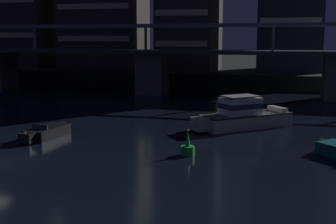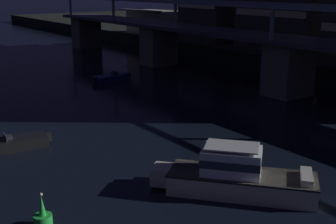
{
  "view_description": "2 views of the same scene",
  "coord_description": "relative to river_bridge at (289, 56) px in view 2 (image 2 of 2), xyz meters",
  "views": [
    {
      "loc": [
        17.41,
        -22.64,
        7.59
      ],
      "look_at": [
        7.49,
        15.9,
        1.02
      ],
      "focal_mm": 48.07,
      "sensor_mm": 36.0,
      "label": 1
    },
    {
      "loc": [
        31.06,
        -1.12,
        11.17
      ],
      "look_at": [
        3.53,
        18.44,
        1.83
      ],
      "focal_mm": 48.85,
      "sensor_mm": 36.0,
      "label": 2
    }
  ],
  "objects": [
    {
      "name": "speedboat_near_center",
      "position": [
        -17.21,
        -11.62,
        -3.75
      ],
      "size": [
        2.2,
        5.23,
        1.16
      ],
      "color": "#19234C",
      "rests_on": "ground"
    },
    {
      "name": "waterfront_pavilion",
      "position": [
        -42.6,
        11.91,
        0.27
      ],
      "size": [
        12.4,
        7.4,
        4.7
      ],
      "color": "#B2AD9E",
      "rests_on": "far_riverbank"
    },
    {
      "name": "speedboat_near_right",
      "position": [
        -0.16,
        -28.58,
        -3.75
      ],
      "size": [
        2.18,
        5.23,
        1.16
      ],
      "color": "black",
      "rests_on": "ground"
    },
    {
      "name": "cabin_cruiser_near_left",
      "position": [
        14.19,
        -20.86,
        -3.12
      ],
      "size": [
        8.27,
        7.52,
        2.79
      ],
      "color": "beige",
      "rests_on": "ground"
    },
    {
      "name": "channel_buoy",
      "position": [
        11.52,
        -30.94,
        -3.69
      ],
      "size": [
        0.9,
        0.9,
        1.76
      ],
      "color": "green",
      "rests_on": "ground"
    },
    {
      "name": "river_bridge",
      "position": [
        0.0,
        0.0,
        0.0
      ],
      "size": [
        102.05,
        6.4,
        9.38
      ],
      "color": "#605B51",
      "rests_on": "ground"
    }
  ]
}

